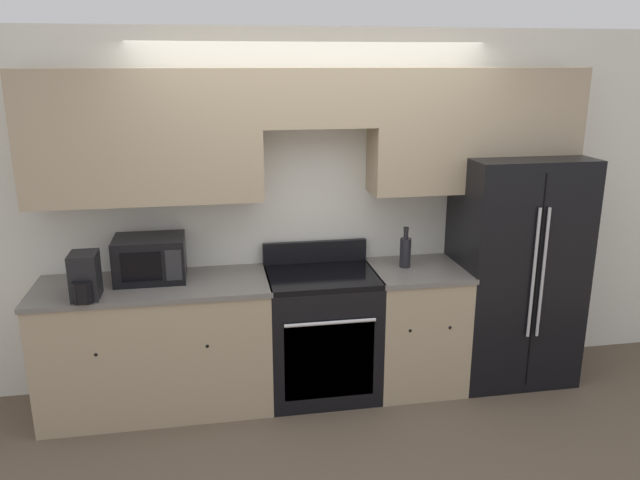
{
  "coord_description": "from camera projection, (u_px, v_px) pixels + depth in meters",
  "views": [
    {
      "loc": [
        -0.74,
        -3.79,
        2.37
      ],
      "look_at": [
        0.0,
        0.31,
        1.17
      ],
      "focal_mm": 35.0,
      "sensor_mm": 36.0,
      "label": 1
    }
  ],
  "objects": [
    {
      "name": "refrigerator",
      "position": [
        512.0,
        268.0,
        4.72
      ],
      "size": [
        0.88,
        0.75,
        1.72
      ],
      "color": "black",
      "rests_on": "ground_plane"
    },
    {
      "name": "lower_cabinets_right",
      "position": [
        415.0,
        326.0,
        4.66
      ],
      "size": [
        0.67,
        0.64,
        0.92
      ],
      "color": "tan",
      "rests_on": "ground_plane"
    },
    {
      "name": "microwave",
      "position": [
        150.0,
        259.0,
        4.26
      ],
      "size": [
        0.47,
        0.36,
        0.3
      ],
      "color": "black",
      "rests_on": "lower_cabinets_left"
    },
    {
      "name": "oven_range",
      "position": [
        322.0,
        333.0,
        4.54
      ],
      "size": [
        0.78,
        0.65,
        1.08
      ],
      "color": "black",
      "rests_on": "ground_plane"
    },
    {
      "name": "wall_back",
      "position": [
        313.0,
        176.0,
        4.48
      ],
      "size": [
        8.0,
        0.39,
        2.6
      ],
      "color": "silver",
      "rests_on": "ground_plane"
    },
    {
      "name": "ground_plane",
      "position": [
        328.0,
        412.0,
        4.37
      ],
      "size": [
        12.0,
        12.0,
        0.0
      ],
      "primitive_type": "plane",
      "color": "brown"
    },
    {
      "name": "electric_kettle",
      "position": [
        85.0,
        278.0,
        3.91
      ],
      "size": [
        0.17,
        0.28,
        0.3
      ],
      "color": "black",
      "rests_on": "lower_cabinets_left"
    },
    {
      "name": "bottle",
      "position": [
        405.0,
        251.0,
        4.53
      ],
      "size": [
        0.08,
        0.08,
        0.3
      ],
      "color": "black",
      "rests_on": "lower_cabinets_right"
    },
    {
      "name": "lower_cabinets_left",
      "position": [
        157.0,
        346.0,
        4.34
      ],
      "size": [
        1.58,
        0.64,
        0.92
      ],
      "color": "tan",
      "rests_on": "ground_plane"
    }
  ]
}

